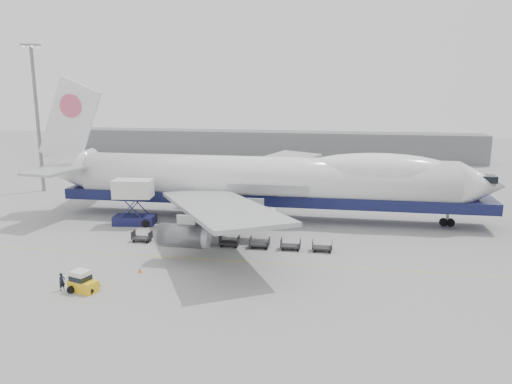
% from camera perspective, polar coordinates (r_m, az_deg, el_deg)
% --- Properties ---
extents(ground, '(260.00, 260.00, 0.00)m').
position_cam_1_polar(ground, '(60.20, -0.82, -5.98)').
color(ground, gray).
rests_on(ground, ground).
extents(apron_line, '(60.00, 0.15, 0.01)m').
position_cam_1_polar(apron_line, '(54.64, -1.97, -7.91)').
color(apron_line, gold).
rests_on(apron_line, ground).
extents(hangar, '(110.00, 8.00, 7.00)m').
position_cam_1_polar(hangar, '(128.77, 0.44, 5.42)').
color(hangar, slate).
rests_on(hangar, ground).
extents(floodlight_mast, '(2.40, 2.40, 25.43)m').
position_cam_1_polar(floodlight_mast, '(95.93, -23.78, 8.51)').
color(floodlight_mast, slate).
rests_on(floodlight_mast, ground).
extents(airliner, '(67.00, 55.30, 19.98)m').
position_cam_1_polar(airliner, '(70.17, 1.46, 1.40)').
color(airliner, white).
rests_on(airliner, ground).
extents(catering_truck, '(5.81, 4.30, 6.22)m').
position_cam_1_polar(catering_truck, '(69.66, -13.81, -0.85)').
color(catering_truck, '#181A48').
rests_on(catering_truck, ground).
extents(baggage_tug, '(2.95, 2.15, 1.94)m').
position_cam_1_polar(baggage_tug, '(49.62, -19.25, -9.71)').
color(baggage_tug, gold).
rests_on(baggage_tug, ground).
extents(ground_worker, '(0.66, 0.75, 1.72)m').
position_cam_1_polar(ground_worker, '(50.34, -21.29, -9.54)').
color(ground_worker, black).
rests_on(ground_worker, ground).
extents(traffic_cone, '(0.36, 0.36, 0.52)m').
position_cam_1_polar(traffic_cone, '(52.84, -13.16, -8.68)').
color(traffic_cone, '#E0590B').
rests_on(traffic_cone, ground).
extents(dolly_0, '(2.30, 1.35, 1.30)m').
position_cam_1_polar(dolly_0, '(62.56, -12.91, -5.08)').
color(dolly_0, '#2D2D30').
rests_on(dolly_0, ground).
extents(dolly_1, '(2.30, 1.35, 1.30)m').
position_cam_1_polar(dolly_1, '(61.28, -9.75, -5.30)').
color(dolly_1, '#2D2D30').
rests_on(dolly_1, ground).
extents(dolly_2, '(2.30, 1.35, 1.30)m').
position_cam_1_polar(dolly_2, '(60.21, -6.46, -5.52)').
color(dolly_2, '#2D2D30').
rests_on(dolly_2, ground).
extents(dolly_3, '(2.30, 1.35, 1.30)m').
position_cam_1_polar(dolly_3, '(59.33, -3.07, -5.73)').
color(dolly_3, '#2D2D30').
rests_on(dolly_3, ground).
extents(dolly_4, '(2.30, 1.35, 1.30)m').
position_cam_1_polar(dolly_4, '(58.67, 0.42, -5.92)').
color(dolly_4, '#2D2D30').
rests_on(dolly_4, ground).
extents(dolly_5, '(2.30, 1.35, 1.30)m').
position_cam_1_polar(dolly_5, '(58.23, 3.98, -6.09)').
color(dolly_5, '#2D2D30').
rests_on(dolly_5, ground).
extents(dolly_6, '(2.30, 1.35, 1.30)m').
position_cam_1_polar(dolly_6, '(58.02, 7.57, -6.24)').
color(dolly_6, '#2D2D30').
rests_on(dolly_6, ground).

